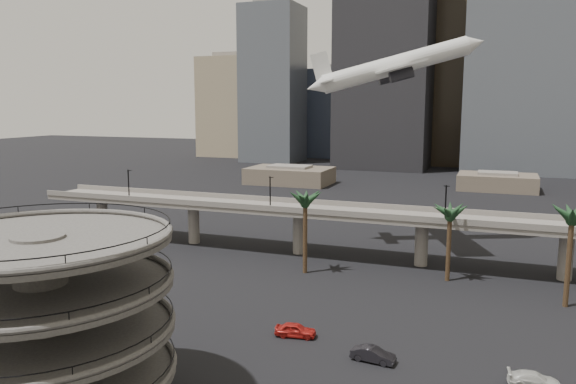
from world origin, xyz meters
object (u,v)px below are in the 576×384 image
at_px(airborne_jet, 394,66).
at_px(parking_ramp, 43,309).
at_px(overpass, 358,218).
at_px(car_a, 295,330).
at_px(car_c, 534,380).
at_px(car_b, 373,355).

bearing_deg(airborne_jet, parking_ramp, -124.62).
height_order(overpass, car_a, overpass).
xyz_separation_m(airborne_jet, car_c, (23.72, -50.73, -33.35)).
xyz_separation_m(car_a, car_c, (25.68, -2.82, -0.12)).
height_order(parking_ramp, car_a, parking_ramp).
xyz_separation_m(parking_ramp, car_b, (24.25, 20.49, -9.05)).
bearing_deg(parking_ramp, car_b, 40.19).
bearing_deg(airborne_jet, car_a, -114.14).
height_order(overpass, airborne_jet, airborne_jet).
relative_size(overpass, car_c, 26.59).
distance_m(airborne_jet, car_b, 61.46).
height_order(parking_ramp, car_b, parking_ramp).
distance_m(car_b, car_c, 15.74).
bearing_deg(airborne_jet, overpass, -126.42).
height_order(car_b, car_c, car_b).
relative_size(car_a, car_b, 1.02).
bearing_deg(car_a, airborne_jet, -11.67).
bearing_deg(parking_ramp, car_c, 27.49).
height_order(overpass, car_c, overpass).
height_order(car_a, car_c, car_a).
relative_size(parking_ramp, car_c, 4.54).
relative_size(car_b, car_c, 0.97).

